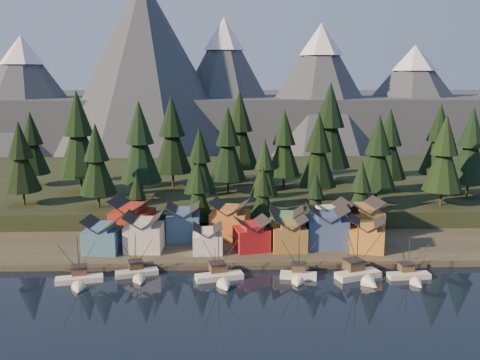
{
  "coord_description": "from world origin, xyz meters",
  "views": [
    {
      "loc": [
        -4.91,
        -97.07,
        42.61
      ],
      "look_at": [
        -1.31,
        30.0,
        17.17
      ],
      "focal_mm": 40.0,
      "sensor_mm": 36.0,
      "label": 1
    }
  ],
  "objects_px": {
    "boat_2": "(220,272)",
    "boat_4": "(298,270)",
    "house_back_0": "(132,218)",
    "boat_0": "(79,275)",
    "house_front_0": "(102,234)",
    "boat_1": "(137,268)",
    "house_front_1": "(144,231)",
    "boat_6": "(411,271)",
    "boat_5": "(361,268)",
    "house_back_1": "(183,221)"
  },
  "relations": [
    {
      "from": "house_back_0",
      "to": "boat_0",
      "type": "bearing_deg",
      "value": -93.94
    },
    {
      "from": "boat_2",
      "to": "house_back_0",
      "type": "height_order",
      "value": "house_back_0"
    },
    {
      "from": "boat_6",
      "to": "house_front_1",
      "type": "distance_m",
      "value": 60.56
    },
    {
      "from": "boat_1",
      "to": "boat_6",
      "type": "distance_m",
      "value": 57.83
    },
    {
      "from": "boat_5",
      "to": "house_back_0",
      "type": "distance_m",
      "value": 57.52
    },
    {
      "from": "boat_4",
      "to": "boat_5",
      "type": "bearing_deg",
      "value": 7.47
    },
    {
      "from": "boat_0",
      "to": "house_front_1",
      "type": "bearing_deg",
      "value": 44.45
    },
    {
      "from": "boat_0",
      "to": "boat_1",
      "type": "bearing_deg",
      "value": 4.88
    },
    {
      "from": "boat_1",
      "to": "boat_4",
      "type": "relative_size",
      "value": 0.99
    },
    {
      "from": "boat_6",
      "to": "boat_0",
      "type": "bearing_deg",
      "value": 176.03
    },
    {
      "from": "boat_0",
      "to": "house_front_0",
      "type": "height_order",
      "value": "boat_0"
    },
    {
      "from": "house_front_0",
      "to": "house_back_0",
      "type": "distance_m",
      "value": 11.11
    },
    {
      "from": "boat_6",
      "to": "house_front_0",
      "type": "distance_m",
      "value": 69.49
    },
    {
      "from": "house_back_1",
      "to": "house_front_0",
      "type": "bearing_deg",
      "value": -154.34
    },
    {
      "from": "boat_1",
      "to": "house_front_0",
      "type": "relative_size",
      "value": 1.16
    },
    {
      "from": "house_back_1",
      "to": "boat_5",
      "type": "bearing_deg",
      "value": -32.47
    },
    {
      "from": "boat_6",
      "to": "house_back_0",
      "type": "distance_m",
      "value": 67.35
    },
    {
      "from": "house_front_0",
      "to": "house_front_1",
      "type": "xyz_separation_m",
      "value": [
        9.51,
        1.01,
        0.41
      ]
    },
    {
      "from": "boat_2",
      "to": "boat_4",
      "type": "distance_m",
      "value": 16.36
    },
    {
      "from": "boat_2",
      "to": "house_back_1",
      "type": "xyz_separation_m",
      "value": [
        -9.44,
        24.16,
        4.2
      ]
    },
    {
      "from": "house_back_1",
      "to": "boat_1",
      "type": "bearing_deg",
      "value": -112.0
    },
    {
      "from": "boat_0",
      "to": "house_front_0",
      "type": "bearing_deg",
      "value": 72.29
    },
    {
      "from": "boat_0",
      "to": "boat_4",
      "type": "height_order",
      "value": "boat_0"
    },
    {
      "from": "house_front_0",
      "to": "house_back_0",
      "type": "relative_size",
      "value": 0.79
    },
    {
      "from": "house_back_0",
      "to": "boat_6",
      "type": "bearing_deg",
      "value": -10.7
    },
    {
      "from": "boat_0",
      "to": "house_back_1",
      "type": "height_order",
      "value": "house_back_1"
    },
    {
      "from": "house_back_0",
      "to": "house_back_1",
      "type": "height_order",
      "value": "house_back_0"
    },
    {
      "from": "house_front_1",
      "to": "boat_1",
      "type": "bearing_deg",
      "value": -85.82
    },
    {
      "from": "house_front_0",
      "to": "house_back_0",
      "type": "bearing_deg",
      "value": 67.17
    },
    {
      "from": "boat_4",
      "to": "house_back_0",
      "type": "relative_size",
      "value": 0.92
    },
    {
      "from": "boat_2",
      "to": "house_front_0",
      "type": "distance_m",
      "value": 31.71
    },
    {
      "from": "boat_1",
      "to": "boat_2",
      "type": "xyz_separation_m",
      "value": [
        17.72,
        -2.91,
        0.19
      ]
    },
    {
      "from": "boat_2",
      "to": "boat_4",
      "type": "xyz_separation_m",
      "value": [
        16.35,
        0.56,
        -0.0
      ]
    },
    {
      "from": "boat_1",
      "to": "house_back_0",
      "type": "height_order",
      "value": "house_back_0"
    },
    {
      "from": "boat_1",
      "to": "house_front_1",
      "type": "bearing_deg",
      "value": 75.31
    },
    {
      "from": "boat_0",
      "to": "boat_1",
      "type": "distance_m",
      "value": 11.95
    },
    {
      "from": "boat_0",
      "to": "house_front_0",
      "type": "relative_size",
      "value": 1.22
    },
    {
      "from": "boat_5",
      "to": "house_back_1",
      "type": "distance_m",
      "value": 45.91
    },
    {
      "from": "boat_6",
      "to": "house_front_1",
      "type": "bearing_deg",
      "value": 160.0
    },
    {
      "from": "boat_2",
      "to": "house_front_0",
      "type": "xyz_separation_m",
      "value": [
        -27.62,
        15.15,
        3.64
      ]
    },
    {
      "from": "boat_2",
      "to": "house_front_1",
      "type": "height_order",
      "value": "house_front_1"
    },
    {
      "from": "house_front_1",
      "to": "house_back_0",
      "type": "bearing_deg",
      "value": 118.18
    },
    {
      "from": "boat_4",
      "to": "house_front_0",
      "type": "xyz_separation_m",
      "value": [
        -43.98,
        14.59,
        3.64
      ]
    },
    {
      "from": "boat_2",
      "to": "house_back_0",
      "type": "xyz_separation_m",
      "value": [
        -22.28,
        24.8,
        4.91
      ]
    },
    {
      "from": "boat_1",
      "to": "house_front_0",
      "type": "height_order",
      "value": "house_front_0"
    },
    {
      "from": "boat_5",
      "to": "house_back_0",
      "type": "xyz_separation_m",
      "value": [
        -51.75,
        24.73,
        4.39
      ]
    },
    {
      "from": "boat_1",
      "to": "boat_2",
      "type": "height_order",
      "value": "boat_2"
    },
    {
      "from": "boat_2",
      "to": "house_back_1",
      "type": "height_order",
      "value": "house_back_1"
    },
    {
      "from": "house_front_1",
      "to": "house_back_0",
      "type": "height_order",
      "value": "house_back_0"
    },
    {
      "from": "house_front_1",
      "to": "boat_0",
      "type": "bearing_deg",
      "value": -120.91
    }
  ]
}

